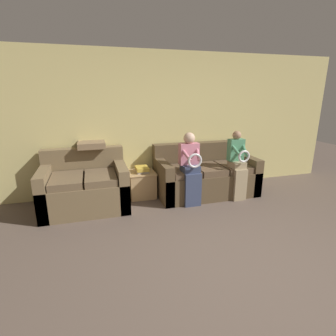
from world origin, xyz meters
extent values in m
plane|color=brown|center=(0.00, 0.00, 0.00)|extent=(14.00, 14.00, 0.00)
cube|color=#DBCC7F|center=(0.00, 2.87, 1.27)|extent=(6.79, 0.06, 2.55)
cube|color=brown|center=(0.45, 2.36, 0.23)|extent=(1.80, 0.92, 0.45)
cube|color=brown|center=(0.45, 2.71, 0.68)|extent=(1.80, 0.20, 0.46)
cube|color=brown|center=(-0.37, 2.36, 0.34)|extent=(0.16, 0.92, 0.68)
cube|color=brown|center=(1.28, 2.36, 0.34)|extent=(0.16, 0.92, 0.68)
cube|color=brown|center=(-0.04, 2.26, 0.51)|extent=(0.47, 0.68, 0.11)
cube|color=brown|center=(0.45, 2.26, 0.51)|extent=(0.47, 0.68, 0.11)
cube|color=brown|center=(0.95, 2.26, 0.51)|extent=(0.47, 0.68, 0.11)
cube|color=brown|center=(-1.69, 2.31, 0.24)|extent=(1.33, 0.97, 0.48)
cube|color=brown|center=(-1.69, 2.70, 0.70)|extent=(1.33, 0.20, 0.45)
cube|color=brown|center=(-2.27, 2.31, 0.35)|extent=(0.16, 0.97, 0.70)
cube|color=brown|center=(-1.10, 2.31, 0.35)|extent=(0.16, 0.97, 0.70)
cube|color=brown|center=(-1.94, 2.21, 0.53)|extent=(0.48, 0.73, 0.11)
cube|color=brown|center=(-1.43, 2.21, 0.53)|extent=(0.48, 0.73, 0.11)
cube|color=#384260|center=(0.01, 1.90, 0.28)|extent=(0.28, 0.10, 0.56)
cube|color=#384260|center=(0.01, 2.04, 0.62)|extent=(0.28, 0.28, 0.11)
cube|color=#D17A8E|center=(0.01, 2.11, 0.85)|extent=(0.33, 0.14, 0.36)
sphere|color=#DBB293|center=(0.01, 2.11, 1.11)|extent=(0.19, 0.19, 0.19)
torus|color=silver|center=(0.01, 1.84, 0.79)|extent=(0.24, 0.04, 0.24)
cylinder|color=#D17A8E|center=(-0.09, 1.97, 0.87)|extent=(0.12, 0.31, 0.20)
cylinder|color=#D17A8E|center=(0.12, 1.97, 0.87)|extent=(0.12, 0.31, 0.20)
cube|color=tan|center=(0.89, 1.90, 0.28)|extent=(0.23, 0.10, 0.56)
cube|color=tan|center=(0.89, 2.04, 0.62)|extent=(0.23, 0.28, 0.11)
cube|color=#4C8E66|center=(0.89, 2.11, 0.86)|extent=(0.27, 0.14, 0.38)
sphere|color=#A37A5B|center=(0.89, 2.11, 1.12)|extent=(0.15, 0.15, 0.15)
torus|color=white|center=(0.89, 1.84, 0.80)|extent=(0.21, 0.04, 0.21)
cylinder|color=#4C8E66|center=(0.81, 1.97, 0.89)|extent=(0.11, 0.31, 0.22)
cylinder|color=#4C8E66|center=(0.98, 1.97, 0.89)|extent=(0.11, 0.31, 0.22)
cube|color=tan|center=(-0.71, 2.57, 0.23)|extent=(0.45, 0.49, 0.46)
cube|color=tan|center=(-0.71, 2.57, 0.45)|extent=(0.47, 0.51, 0.02)
cube|color=gray|center=(-0.70, 2.57, 0.48)|extent=(0.21, 0.29, 0.04)
cube|color=gold|center=(-0.70, 2.56, 0.53)|extent=(0.22, 0.29, 0.06)
cube|color=#846B4C|center=(-1.53, 2.70, 0.98)|extent=(0.44, 0.44, 0.10)
camera|label=1|loc=(-1.52, -1.88, 1.82)|focal=28.00mm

